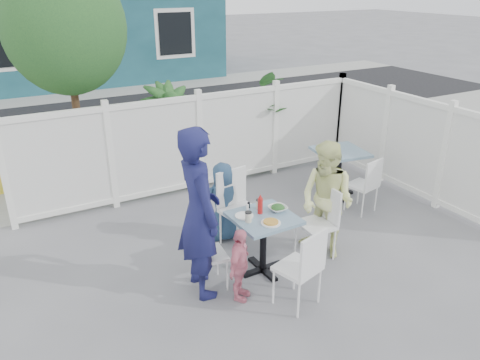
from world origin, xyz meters
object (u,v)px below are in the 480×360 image
main_table (263,229)px  chair_near (304,264)px  chair_right (322,217)px  man (199,213)px  spare_table (339,161)px  chair_back (237,203)px  boy (223,202)px  toddler (240,265)px  woman (327,200)px  chair_left (203,250)px

main_table → chair_near: chair_near is taller
chair_right → man: man is taller
man → spare_table: bearing=-63.8°
main_table → man: bearing=177.6°
chair_right → chair_near: chair_near is taller
chair_back → boy: boy is taller
boy → toddler: (-0.44, -1.27, -0.11)m
main_table → boy: size_ratio=0.68×
chair_back → toddler: bearing=54.5°
chair_near → man: bearing=118.6°
chair_near → toddler: bearing=123.0°
woman → boy: 1.37m
toddler → main_table: bearing=-8.4°
chair_back → chair_near: chair_back is taller
chair_right → boy: size_ratio=0.85×
main_table → spare_table: size_ratio=0.88×
spare_table → chair_left: (-2.94, -1.21, -0.12)m
chair_right → chair_near: (-0.81, -0.74, 0.00)m
chair_back → chair_left: bearing=32.1°
spare_table → woman: 1.81m
spare_table → chair_left: size_ratio=1.00×
chair_back → toddler: (-0.55, -1.07, -0.16)m
man → toddler: man is taller
chair_back → chair_near: bearing=80.5°
boy → toddler: boy is taller
spare_table → toddler: size_ratio=0.99×
chair_near → woman: (0.88, 0.75, 0.21)m
main_table → chair_left: size_ratio=0.88×
spare_table → chair_near: chair_near is taller
spare_table → man: bearing=-157.7°
chair_right → toddler: (-1.33, -0.30, -0.11)m
spare_table → woman: woman is taller
main_table → woman: (0.90, -0.02, 0.17)m
spare_table → chair_back: 2.19m
main_table → spare_table: spare_table is taller
chair_right → chair_near: 1.10m
toddler → spare_table: bearing=-11.3°
spare_table → boy: bearing=-171.9°
chair_near → man: 1.22m
spare_table → man: 3.23m
chair_left → main_table: bearing=92.8°
main_table → chair_right: 0.83m
chair_near → main_table: bearing=75.0°
main_table → man: (-0.79, 0.03, 0.39)m
woman → chair_back: bearing=-148.4°
chair_back → woman: woman is taller
chair_left → chair_back: (0.81, 0.69, 0.10)m
chair_near → chair_left: bearing=116.9°
man → chair_near: bearing=-131.1°
main_table → chair_back: bearing=86.4°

